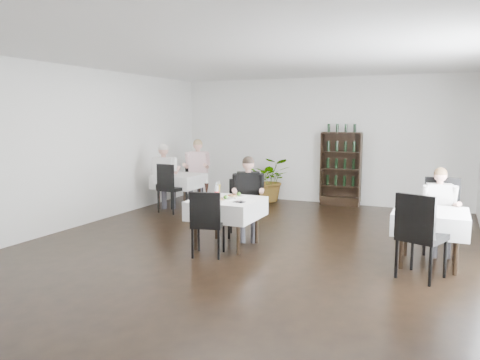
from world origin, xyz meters
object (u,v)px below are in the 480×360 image
Objects in this scene: main_table at (227,208)px; diner_main at (248,191)px; wine_shelf at (341,170)px; potted_tree at (270,179)px.

main_table is 0.73× the size of diner_main.
diner_main is (-0.78, -3.72, -0.03)m from wine_shelf.
potted_tree is at bearing 100.79° from main_table.
wine_shelf reaches higher than diner_main.
potted_tree is 0.78× the size of diner_main.
wine_shelf is 4.41m from main_table.
wine_shelf reaches higher than potted_tree.
main_table is (-0.90, -4.31, -0.23)m from wine_shelf.
diner_main is (0.91, -3.53, 0.27)m from potted_tree.
wine_shelf is at bearing 78.16° from diner_main.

